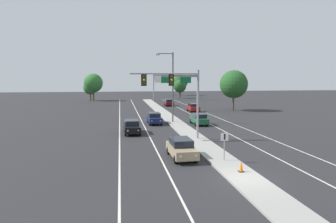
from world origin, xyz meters
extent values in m
plane|color=#28282B|center=(0.00, 0.00, 0.00)|extent=(260.00, 260.00, 0.00)
cube|color=#9E9B93|center=(0.00, 18.00, 0.07)|extent=(2.40, 110.00, 0.15)
cube|color=silver|center=(-4.70, 25.00, 0.00)|extent=(0.14, 100.00, 0.01)
cube|color=silver|center=(4.70, 25.00, 0.00)|extent=(0.14, 100.00, 0.01)
cube|color=silver|center=(-8.00, 25.00, 0.00)|extent=(0.14, 100.00, 0.01)
cube|color=silver|center=(8.00, 25.00, 0.00)|extent=(0.14, 100.00, 0.01)
cylinder|color=gray|center=(0.17, 13.11, 3.75)|extent=(0.24, 0.24, 7.20)
cylinder|color=gray|center=(-3.35, 13.11, 6.95)|extent=(7.04, 0.16, 0.16)
cube|color=black|center=(-2.64, 13.15, 6.30)|extent=(0.56, 0.06, 1.20)
cube|color=#38330F|center=(-2.64, 13.11, 6.30)|extent=(0.32, 0.32, 1.00)
sphere|color=#282828|center=(-2.64, 12.94, 6.62)|extent=(0.22, 0.22, 0.22)
sphere|color=#F2A819|center=(-2.64, 12.94, 6.30)|extent=(0.22, 0.22, 0.22)
sphere|color=#282828|center=(-2.64, 12.94, 5.98)|extent=(0.22, 0.22, 0.22)
cube|color=black|center=(-5.46, 13.15, 6.30)|extent=(0.56, 0.06, 1.20)
cube|color=#38330F|center=(-5.46, 13.11, 6.30)|extent=(0.32, 0.32, 1.00)
sphere|color=#282828|center=(-5.46, 12.94, 6.62)|extent=(0.22, 0.22, 0.22)
sphere|color=#F2A819|center=(-5.46, 12.94, 6.30)|extent=(0.22, 0.22, 0.22)
sphere|color=#282828|center=(-5.46, 12.94, 5.98)|extent=(0.22, 0.22, 0.22)
cube|color=white|center=(-4.05, 13.09, 6.40)|extent=(0.70, 0.04, 0.70)
cylinder|color=gray|center=(0.03, 4.31, 1.25)|extent=(0.08, 0.08, 2.20)
cube|color=white|center=(0.03, 4.28, 2.00)|extent=(0.60, 0.03, 0.60)
cube|color=black|center=(0.03, 4.26, 2.00)|extent=(0.12, 0.01, 0.44)
cylinder|color=#4C4C51|center=(-0.33, 25.53, 5.15)|extent=(0.20, 0.20, 10.00)
cylinder|color=#4C4C51|center=(-1.43, 25.53, 9.95)|extent=(2.20, 0.12, 0.12)
cube|color=#B7B7B2|center=(-2.53, 25.53, 9.80)|extent=(0.56, 0.28, 0.20)
cube|color=tan|center=(-3.00, 5.98, 0.67)|extent=(1.92, 4.45, 0.70)
cube|color=black|center=(-3.01, 6.20, 1.30)|extent=(1.65, 2.42, 0.56)
sphere|color=#EAE5C6|center=(-2.37, 3.82, 0.72)|extent=(0.18, 0.18, 0.18)
sphere|color=#EAE5C6|center=(-3.52, 3.79, 0.72)|extent=(0.18, 0.18, 0.18)
cylinder|color=black|center=(-2.16, 4.50, 0.32)|extent=(0.24, 0.65, 0.64)
cylinder|color=black|center=(-3.76, 4.46, 0.32)|extent=(0.24, 0.65, 0.64)
cylinder|color=black|center=(-2.24, 7.50, 0.32)|extent=(0.24, 0.65, 0.64)
cylinder|color=black|center=(-3.84, 7.46, 0.32)|extent=(0.24, 0.65, 0.64)
cube|color=black|center=(-6.57, 17.74, 0.67)|extent=(1.90, 4.44, 0.70)
cube|color=black|center=(-6.57, 17.96, 1.30)|extent=(1.64, 2.41, 0.56)
sphere|color=#EAE5C6|center=(-5.94, 15.57, 0.72)|extent=(0.18, 0.18, 0.18)
sphere|color=#EAE5C6|center=(-7.09, 15.55, 0.72)|extent=(0.18, 0.18, 0.18)
cylinder|color=black|center=(-5.73, 16.26, 0.32)|extent=(0.23, 0.64, 0.64)
cylinder|color=black|center=(-7.33, 16.22, 0.32)|extent=(0.23, 0.64, 0.64)
cylinder|color=black|center=(-5.80, 19.26, 0.32)|extent=(0.23, 0.64, 0.64)
cylinder|color=black|center=(-7.40, 19.22, 0.32)|extent=(0.23, 0.64, 0.64)
cube|color=#141E4C|center=(-3.11, 24.89, 0.67)|extent=(1.81, 4.40, 0.70)
cube|color=black|center=(-3.11, 25.11, 1.30)|extent=(1.59, 2.38, 0.56)
sphere|color=#EAE5C6|center=(-2.52, 22.71, 0.72)|extent=(0.18, 0.18, 0.18)
sphere|color=#EAE5C6|center=(-3.68, 22.70, 0.72)|extent=(0.18, 0.18, 0.18)
cylinder|color=black|center=(-2.30, 23.39, 0.32)|extent=(0.22, 0.64, 0.64)
cylinder|color=black|center=(-3.90, 23.38, 0.32)|extent=(0.22, 0.64, 0.64)
cylinder|color=black|center=(-2.31, 26.39, 0.32)|extent=(0.22, 0.64, 0.64)
cylinder|color=black|center=(-3.91, 26.38, 0.32)|extent=(0.22, 0.64, 0.64)
cube|color=#195633|center=(2.98, 23.25, 0.67)|extent=(1.85, 4.42, 0.70)
cube|color=black|center=(2.98, 23.03, 1.30)|extent=(1.61, 2.40, 0.56)
sphere|color=#EAE5C6|center=(2.43, 25.44, 0.72)|extent=(0.18, 0.18, 0.18)
sphere|color=#EAE5C6|center=(3.59, 25.42, 0.72)|extent=(0.18, 0.18, 0.18)
cylinder|color=black|center=(2.20, 24.76, 0.32)|extent=(0.23, 0.64, 0.64)
cylinder|color=black|center=(3.80, 24.74, 0.32)|extent=(0.23, 0.64, 0.64)
cylinder|color=black|center=(2.16, 21.76, 0.32)|extent=(0.23, 0.64, 0.64)
cylinder|color=black|center=(3.76, 21.74, 0.32)|extent=(0.23, 0.64, 0.64)
cube|color=maroon|center=(6.17, 39.72, 0.67)|extent=(1.88, 4.43, 0.70)
cube|color=black|center=(6.17, 39.50, 1.30)|extent=(1.62, 2.40, 0.56)
sphere|color=#EAE5C6|center=(5.63, 41.91, 0.72)|extent=(0.18, 0.18, 0.18)
sphere|color=#EAE5C6|center=(6.78, 41.89, 0.72)|extent=(0.18, 0.18, 0.18)
cylinder|color=black|center=(5.40, 41.23, 0.32)|extent=(0.23, 0.64, 0.64)
cylinder|color=black|center=(6.99, 41.20, 0.32)|extent=(0.23, 0.64, 0.64)
cylinder|color=black|center=(5.34, 38.23, 0.32)|extent=(0.23, 0.64, 0.64)
cylinder|color=black|center=(6.94, 38.20, 0.32)|extent=(0.23, 0.64, 0.64)
cube|color=#5B0F14|center=(3.36, 52.45, 0.67)|extent=(1.86, 4.42, 0.70)
cube|color=black|center=(3.36, 52.23, 1.30)|extent=(1.61, 2.40, 0.56)
sphere|color=#EAE5C6|center=(2.81, 54.64, 0.72)|extent=(0.18, 0.18, 0.18)
sphere|color=#EAE5C6|center=(3.96, 54.63, 0.72)|extent=(0.18, 0.18, 0.18)
cylinder|color=black|center=(2.58, 53.96, 0.32)|extent=(0.23, 0.64, 0.64)
cylinder|color=black|center=(4.18, 53.94, 0.32)|extent=(0.23, 0.64, 0.64)
cylinder|color=black|center=(2.54, 50.97, 0.32)|extent=(0.23, 0.64, 0.64)
cylinder|color=black|center=(4.14, 50.94, 0.32)|extent=(0.23, 0.64, 0.64)
cube|color=black|center=(0.20, 1.33, 0.17)|extent=(0.36, 0.36, 0.04)
cone|color=orange|center=(0.20, 1.33, 0.54)|extent=(0.28, 0.28, 0.70)
cylinder|color=gray|center=(1.70, 69.46, 3.75)|extent=(0.28, 0.28, 7.50)
cylinder|color=gray|center=(14.70, 69.46, 3.75)|extent=(0.28, 0.28, 7.50)
cube|color=gray|center=(8.20, 69.46, 7.10)|extent=(13.00, 0.36, 0.70)
cube|color=#0F6033|center=(5.34, 69.26, 5.90)|extent=(3.20, 0.08, 1.70)
cube|color=#0F6033|center=(11.06, 69.26, 5.90)|extent=(3.20, 0.08, 1.70)
cylinder|color=#4C3823|center=(14.43, 93.92, 1.48)|extent=(0.36, 0.36, 2.97)
sphere|color=#235623|center=(14.43, 93.92, 5.14)|extent=(5.42, 5.42, 5.42)
cylinder|color=#4C3823|center=(-16.21, 71.66, 1.10)|extent=(0.36, 0.36, 2.21)
sphere|color=#2D6B2D|center=(-16.21, 71.66, 3.82)|extent=(4.03, 4.03, 4.03)
cylinder|color=#4C3823|center=(14.53, 40.20, 1.52)|extent=(0.36, 0.36, 3.04)
sphere|color=#235623|center=(14.53, 40.20, 5.27)|extent=(5.57, 5.57, 5.57)
cylinder|color=#4C3823|center=(11.08, 78.16, 1.12)|extent=(0.36, 0.36, 2.25)
sphere|color=#235623|center=(11.08, 78.16, 3.89)|extent=(4.11, 4.11, 4.11)
cylinder|color=#4C3823|center=(-15.35, 71.46, 1.47)|extent=(0.36, 0.36, 2.93)
sphere|color=#2D6B2D|center=(-15.35, 71.46, 5.08)|extent=(5.36, 5.36, 5.36)
camera|label=1|loc=(-7.87, -17.83, 6.51)|focal=32.60mm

